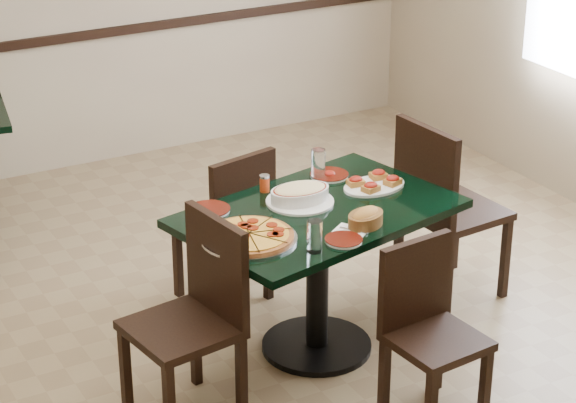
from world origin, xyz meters
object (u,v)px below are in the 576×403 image
chair_far (231,220)px  bruschetta_platter (374,183)px  bread_basket (366,218)px  chair_right (441,201)px  chair_left (197,308)px  main_table (318,244)px  pepperoni_pizza (249,236)px  chair_near (427,322)px  lasagna_casserole (300,194)px

chair_far → bruschetta_platter: bearing=121.8°
bruschetta_platter → bread_basket: bearing=-133.4°
chair_far → chair_right: chair_right is taller
chair_right → chair_left: bearing=97.9°
main_table → chair_left: bearing=-177.7°
chair_far → pepperoni_pizza: (-0.28, -0.75, 0.29)m
chair_near → bruschetta_platter: (0.21, 0.76, 0.33)m
bread_basket → bruschetta_platter: bread_basket is taller
chair_near → bruschetta_platter: bearing=69.4°
chair_near → chair_far: bearing=98.3°
pepperoni_pizza → bruschetta_platter: size_ratio=1.22×
chair_far → bread_basket: 0.96m
chair_far → lasagna_casserole: bearing=89.8°
main_table → pepperoni_pizza: bearing=-175.4°
main_table → bruschetta_platter: bruschetta_platter is taller
chair_near → chair_left: 1.00m
chair_left → lasagna_casserole: size_ratio=2.84×
pepperoni_pizza → chair_right: bearing=12.8°
chair_near → bruschetta_platter: bruschetta_platter is taller
main_table → chair_near: size_ratio=1.76×
chair_far → chair_left: 0.99m
main_table → chair_left: size_ratio=1.53×
main_table → lasagna_casserole: (-0.04, 0.11, 0.23)m
chair_near → chair_right: (0.67, 0.82, 0.12)m
lasagna_casserole → pepperoni_pizza: bearing=-145.7°
chair_far → pepperoni_pizza: size_ratio=2.01×
chair_far → bread_basket: bearing=93.0°
chair_left → lasagna_casserole: 0.79m
chair_left → bruschetta_platter: (1.08, 0.28, 0.26)m
chair_far → bread_basket: chair_far is taller
chair_right → lasagna_casserole: chair_right is taller
chair_right → chair_far: bearing=59.9°
main_table → bread_basket: (0.09, -0.26, 0.22)m
bread_basket → bruschetta_platter: (0.27, 0.35, -0.02)m
main_table → chair_near: bearing=-89.0°
chair_far → lasagna_casserole: size_ratio=2.65×
lasagna_casserole → chair_near: bearing=-72.7°
bread_basket → chair_near: bearing=-102.1°
pepperoni_pizza → bread_basket: 0.54m
chair_near → pepperoni_pizza: size_ratio=1.87×
chair_left → bread_basket: size_ratio=4.02×
chair_near → pepperoni_pizza: chair_near is taller
chair_far → chair_near: bearing=91.0°
lasagna_casserole → bruschetta_platter: 0.41m
pepperoni_pizza → chair_left: bearing=-168.7°
chair_right → lasagna_casserole: 0.90m
chair_left → chair_near: bearing=53.2°
bruschetta_platter → chair_near: bearing=-110.7°
main_table → pepperoni_pizza: 0.49m
main_table → lasagna_casserole: lasagna_casserole is taller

